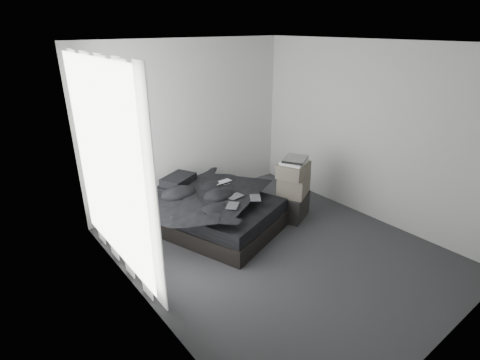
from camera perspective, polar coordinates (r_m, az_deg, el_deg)
floor at (r=5.10m, az=5.69°, el=-10.56°), size 3.60×4.20×0.01m
ceiling at (r=4.27m, az=7.11°, el=20.05°), size 3.60×4.20×0.01m
wall_back at (r=6.12m, az=-7.66°, el=8.46°), size 3.60×0.01×2.60m
wall_front at (r=3.49m, az=31.28°, el=-6.07°), size 3.60×0.01×2.60m
wall_left at (r=3.58m, az=-14.82°, el=-2.66°), size 0.01×4.20×2.60m
wall_right at (r=5.88m, az=19.08°, el=6.81°), size 0.01×4.20×2.60m
window_left at (r=4.35m, az=-19.58°, el=2.07°), size 0.02×2.00×2.30m
curtain_left at (r=4.39m, az=-18.86°, el=1.37°), size 0.06×2.12×2.48m
bed at (r=5.54m, az=-3.96°, el=-6.10°), size 1.84×2.11×0.24m
mattress at (r=5.44m, az=-4.02°, el=-4.11°), size 1.78×2.05×0.19m
duvet at (r=5.33m, az=-3.71°, el=-2.32°), size 1.73×1.86×0.21m
pillow_lower at (r=5.75m, az=-9.84°, el=-1.15°), size 0.62×0.51×0.12m
pillow_upper at (r=5.74m, az=-9.38°, el=0.07°), size 0.60×0.52×0.11m
laptop at (r=5.57m, az=-2.45°, el=0.14°), size 0.29×0.19×0.02m
comic_a at (r=4.90m, az=-1.17°, el=-3.25°), size 0.27×0.26×0.01m
comic_b at (r=5.16m, az=-0.75°, el=-1.80°), size 0.24×0.17×0.01m
comic_c at (r=5.12m, az=2.36°, el=-1.96°), size 0.25×0.27×0.01m
side_stand at (r=5.19m, az=-17.37°, el=-6.90°), size 0.41×0.41×0.63m
papers at (r=5.04m, az=-17.64°, el=-3.72°), size 0.29×0.26×0.01m
floor_books at (r=5.07m, az=-14.55°, el=-10.41°), size 0.22×0.26×0.15m
box_lower at (r=5.85m, az=7.86°, el=-3.84°), size 0.65×0.59×0.39m
box_mid at (r=5.71m, az=8.19°, el=-0.73°), size 0.62×0.57×0.30m
box_upper at (r=5.60m, az=8.14°, el=1.57°), size 0.57×0.52×0.21m
art_book_white at (r=5.57m, az=8.25°, el=2.79°), size 0.50×0.45×0.04m
art_book_snake at (r=5.56m, az=8.42°, el=3.18°), size 0.49×0.46×0.04m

